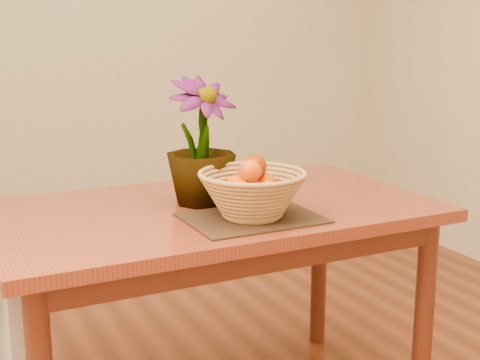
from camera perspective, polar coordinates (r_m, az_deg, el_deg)
name	(u,v)px	position (r m, az deg, el deg)	size (l,w,h in m)	color
wall_back	(71,20)	(3.94, -14.26, 13.06)	(4.00, 0.02, 2.70)	beige
table	(214,231)	(2.18, -2.23, -4.41)	(1.40, 0.80, 0.75)	maroon
placemat	(252,218)	(2.00, 1.04, -3.27)	(0.39, 0.30, 0.01)	#342013
wicker_basket	(252,196)	(1.98, 1.05, -1.37)	(0.32, 0.32, 0.13)	#A47B44
orange_pile	(253,180)	(1.98, 1.09, 0.02)	(0.18, 0.17, 0.13)	#DE5703
potted_plant	(201,141)	(2.14, -3.35, 3.31)	(0.23, 0.23, 0.41)	#184C15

